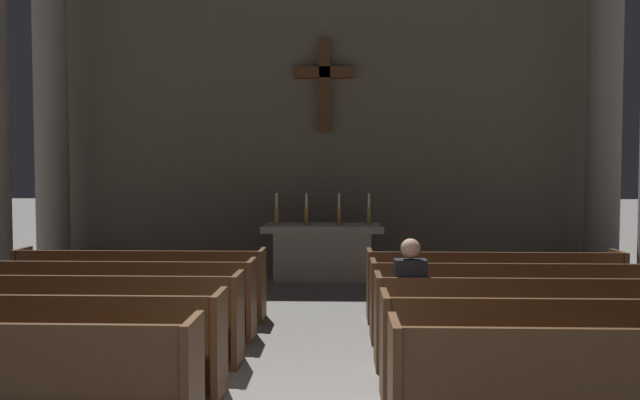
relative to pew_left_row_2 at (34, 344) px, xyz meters
The scene contains 18 objects.
pew_left_row_2 is the anchor object (origin of this frame).
pew_left_row_3 0.98m from the pew_left_row_2, 90.00° to the left, with size 3.33×0.50×0.95m.
pew_left_row_4 1.96m from the pew_left_row_2, 90.00° to the left, with size 3.33×0.50×0.95m.
pew_left_row_5 2.94m from the pew_left_row_2, 90.00° to the left, with size 3.33×0.50×0.95m.
pew_right_row_1 4.80m from the pew_left_row_2, 11.77° to the right, with size 3.33×0.50×0.95m.
pew_right_row_2 4.70m from the pew_left_row_2, ahead, with size 3.33×0.50×0.95m.
pew_right_row_3 4.80m from the pew_left_row_2, 11.77° to the left, with size 3.33×0.50×0.95m.
pew_right_row_4 5.09m from the pew_left_row_2, 22.63° to the left, with size 3.33×0.50×0.95m.
pew_right_row_5 5.55m from the pew_left_row_2, 32.02° to the left, with size 3.33×0.50×0.95m.
column_left_fourth 7.66m from the pew_left_row_2, 113.64° to the left, with size 0.94×0.94×5.74m.
column_right_fourth 10.41m from the pew_left_row_2, 41.24° to the left, with size 0.94×0.94×5.74m.
altar 6.60m from the pew_left_row_2, 69.14° to the left, with size 2.20×0.90×1.01m.
candlestick_outer_left 6.39m from the pew_left_row_2, 76.32° to the left, with size 0.16×0.16×0.58m.
candlestick_inner_left 6.54m from the pew_left_row_2, 71.61° to the left, with size 0.16×0.16×0.58m.
candlestick_inner_right 6.75m from the pew_left_row_2, 66.74° to the left, with size 0.16×0.16×0.58m.
candlestick_outer_right 6.99m from the pew_left_row_2, 62.57° to the left, with size 0.16×0.16×0.58m.
apse_with_cross 8.63m from the pew_left_row_2, 73.18° to the left, with size 11.56×0.48×6.75m.
lone_worshipper 3.55m from the pew_left_row_2, 16.73° to the left, with size 0.32×0.43×1.32m.
Camera 1 is at (0.34, -4.43, 2.00)m, focal length 35.35 mm.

